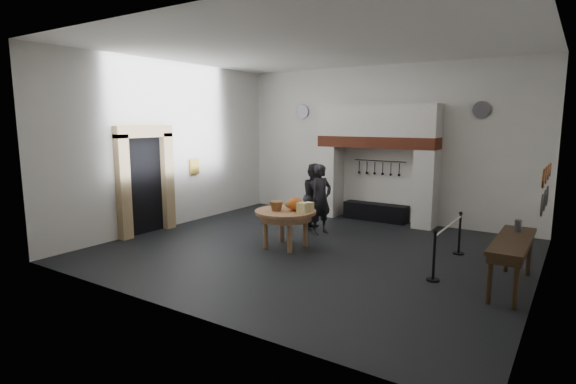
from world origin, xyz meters
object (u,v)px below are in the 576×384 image
Objects in this scene: visitor_far at (315,196)px; side_table at (513,240)px; barrier_post_far at (460,234)px; barrier_post_near at (434,257)px; work_table at (286,212)px; visitor_near at (321,199)px; iron_range at (376,212)px.

visitor_far is 5.45m from side_table.
side_table is 2.44× the size of barrier_post_far.
barrier_post_near is at bearing -140.00° from visitor_far.
work_table is at bearing 174.35° from barrier_post_near.
visitor_near is at bearing 87.72° from work_table.
visitor_far is (-0.34, 1.96, 0.05)m from work_table.
side_table is at bearing -90.95° from visitor_near.
barrier_post_near reaches higher than work_table.
work_table is 1.58× the size of barrier_post_near.
visitor_far is at bearing -117.80° from iron_range.
barrier_post_far reaches higher than work_table.
barrier_post_near is (2.86, -4.18, 0.20)m from iron_range.
barrier_post_near is at bearing -101.61° from visitor_near.
barrier_post_near is at bearing -55.57° from iron_range.
visitor_far is at bearing 159.00° from side_table.
visitor_near is 2.02× the size of barrier_post_near.
iron_range is 2.11× the size of barrier_post_far.
barrier_post_far is at bearing 25.20° from work_table.
visitor_near is at bearing -178.52° from barrier_post_far.
side_table is 2.44× the size of barrier_post_near.
visitor_near reaches higher than work_table.
visitor_far reaches higher than work_table.
visitor_far reaches higher than barrier_post_far.
visitor_near is 3.97m from barrier_post_near.
visitor_near reaches higher than barrier_post_far.
iron_range is 5.64m from side_table.
visitor_far is 4.51m from barrier_post_near.
iron_range is 5.07m from barrier_post_near.
iron_range is 0.86× the size of side_table.
work_table is 3.90m from barrier_post_far.
barrier_post_far is (3.45, 0.09, -0.46)m from visitor_near.
barrier_post_near is (3.51, -0.35, -0.39)m from work_table.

